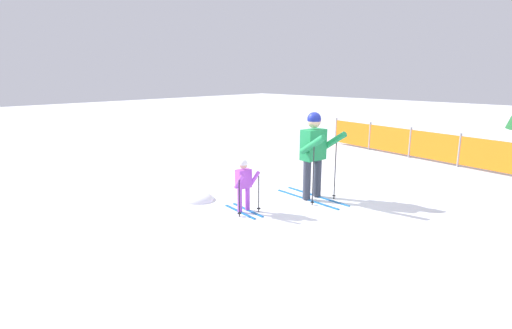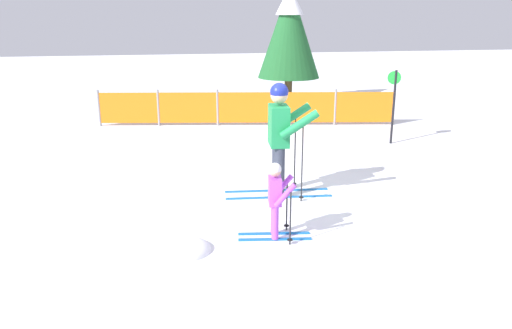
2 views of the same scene
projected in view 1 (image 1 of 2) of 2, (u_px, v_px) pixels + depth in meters
The scene contains 5 objects.
ground_plane at pixel (316, 204), 7.75m from camera, with size 60.00×60.00×0.00m, color white.
skier_adult at pixel (314, 148), 7.87m from camera, with size 1.68×0.79×1.75m.
skier_child at pixel (244, 182), 7.21m from camera, with size 0.94×0.50×0.98m.
safety_fence at pixel (433, 146), 11.31m from camera, with size 7.41×1.37×0.92m.
snow_mound at pixel (196, 199), 8.05m from camera, with size 0.78×0.66×0.31m, color white.
Camera 1 is at (4.33, -6.08, 2.49)m, focal length 28.00 mm.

